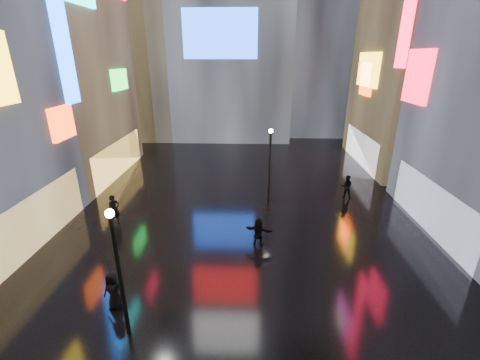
{
  "coord_description": "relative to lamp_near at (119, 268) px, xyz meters",
  "views": [
    {
      "loc": [
        0.43,
        -0.34,
        9.77
      ],
      "look_at": [
        0.0,
        12.0,
        5.0
      ],
      "focal_mm": 24.0,
      "sensor_mm": 36.0,
      "label": 1
    }
  ],
  "objects": [
    {
      "name": "building_left_far",
      "position": [
        -11.89,
        17.27,
        8.04
      ],
      "size": [
        10.28,
        12.0,
        22.0
      ],
      "color": "black",
      "rests_on": "ground"
    },
    {
      "name": "pedestrian_6",
      "position": [
        -3.84,
        8.37,
        -1.99
      ],
      "size": [
        0.82,
        0.81,
        1.91
      ],
      "primitive_type": "imported",
      "rotation": [
        0.0,
        0.0,
        0.78
      ],
      "color": "black",
      "rests_on": "ground"
    },
    {
      "name": "pedestrian_5",
      "position": [
        5.0,
        6.28,
        -2.13
      ],
      "size": [
        1.58,
        0.85,
        1.62
      ],
      "primitive_type": "imported",
      "rotation": [
        0.0,
        0.0,
        2.88
      ],
      "color": "black",
      "rests_on": "ground"
    },
    {
      "name": "tower_flank_left",
      "position": [
        -9.91,
        33.27,
        10.06
      ],
      "size": [
        10.0,
        10.0,
        26.0
      ],
      "primitive_type": "cube",
      "color": "black",
      "rests_on": "ground"
    },
    {
      "name": "building_right_far",
      "position": [
        20.07,
        21.26,
        11.03
      ],
      "size": [
        10.28,
        12.0,
        28.0
      ],
      "color": "black",
      "rests_on": "ground"
    },
    {
      "name": "umbrella_2",
      "position": [
        -1.02,
        1.31,
        -0.79
      ],
      "size": [
        1.4,
        1.39,
        0.92
      ],
      "primitive_type": "imported",
      "rotation": [
        0.0,
        0.0,
        1.01
      ],
      "color": "black",
      "rests_on": "pedestrian_4"
    },
    {
      "name": "pedestrian_4",
      "position": [
        -1.02,
        1.31,
        -2.09
      ],
      "size": [
        0.92,
        0.69,
        1.7
      ],
      "primitive_type": "imported",
      "rotation": [
        0.0,
        0.0,
        -0.19
      ],
      "color": "black",
      "rests_on": "ground"
    },
    {
      "name": "ground",
      "position": [
        4.09,
        11.27,
        -2.94
      ],
      "size": [
        140.0,
        140.0,
        0.0
      ],
      "primitive_type": "plane",
      "color": "black",
      "rests_on": "ground"
    },
    {
      "name": "lamp_near",
      "position": [
        0.0,
        0.0,
        0.0
      ],
      "size": [
        0.3,
        0.3,
        5.2
      ],
      "color": "black",
      "rests_on": "ground"
    },
    {
      "name": "lamp_far",
      "position": [
        5.86,
        12.43,
        0.0
      ],
      "size": [
        0.3,
        0.3,
        5.2
      ],
      "color": "black",
      "rests_on": "ground"
    },
    {
      "name": "pedestrian_7",
      "position": [
        11.57,
        12.91,
        -2.07
      ],
      "size": [
        0.95,
        0.8,
        1.74
      ],
      "primitive_type": "imported",
      "rotation": [
        0.0,
        0.0,
        2.96
      ],
      "color": "black",
      "rests_on": "ground"
    }
  ]
}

